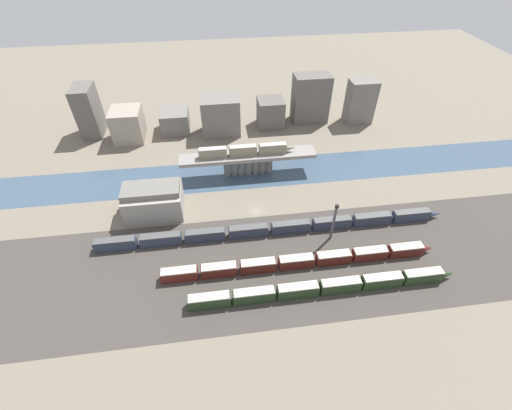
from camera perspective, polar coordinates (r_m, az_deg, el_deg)
ground_plane at (r=120.91m, az=-0.05°, el=-1.03°), size 400.00×400.00×0.00m
railbed_yard at (r=104.83m, az=1.71°, el=-9.94°), size 280.00×42.00×0.01m
river_water at (r=138.09m, az=-1.28°, el=5.30°), size 320.00×19.47×0.01m
bridge at (r=134.32m, az=-1.32°, el=7.51°), size 52.49×7.45×9.01m
train_on_bridge at (r=131.78m, az=-1.69°, el=9.09°), size 37.15×2.67×3.95m
train_yard_near at (r=99.32m, az=11.17°, el=-13.35°), size 76.08×2.91×4.16m
train_yard_mid at (r=104.08m, az=7.41°, el=-9.28°), size 82.87×3.06×3.84m
train_yard_far at (r=112.22m, az=3.01°, el=-3.96°), size 115.06×2.84×3.97m
warehouse_building at (r=122.23m, az=-16.71°, el=0.74°), size 19.45×12.86×11.25m
signal_tower at (r=109.33m, az=12.81°, el=-2.80°), size 1.00×0.82×14.54m
city_block_far_left at (r=176.31m, az=-26.15°, el=13.89°), size 8.52×13.93×22.29m
city_block_left at (r=167.12m, az=-20.57°, el=12.44°), size 12.98×13.98×14.04m
city_block_center at (r=169.11m, az=-13.33°, el=13.52°), size 12.72×13.60×9.65m
city_block_right at (r=161.94m, az=-5.94°, el=14.58°), size 17.19×12.15×16.95m
city_block_far_right at (r=168.31m, az=2.43°, el=15.12°), size 11.97×11.87×12.99m
city_block_tall at (r=172.81m, az=9.09°, el=17.14°), size 16.98×9.98×22.44m
city_block_low at (r=177.32m, az=16.99°, el=16.16°), size 12.81×8.33×20.34m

